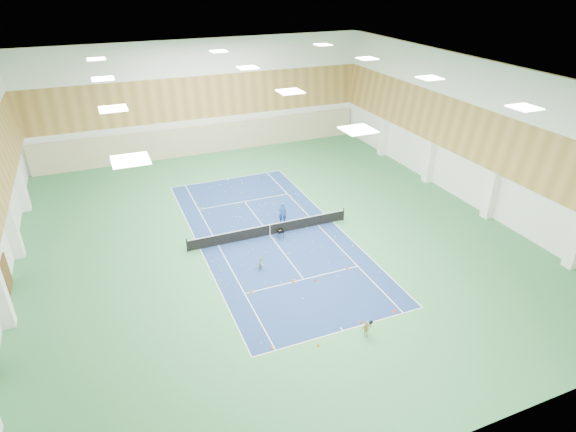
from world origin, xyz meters
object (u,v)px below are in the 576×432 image
at_px(tennis_net, 270,229).
at_px(child_apron, 366,329).
at_px(ball_cart, 280,234).
at_px(child_court, 261,264).
at_px(coach, 282,213).

bearing_deg(tennis_net, child_apron, -85.61).
distance_m(tennis_net, child_apron, 12.79).
bearing_deg(child_apron, tennis_net, 95.34).
relative_size(tennis_net, ball_cart, 15.93).
height_order(tennis_net, ball_cart, tennis_net).
relative_size(child_court, ball_cart, 1.20).
distance_m(child_court, child_apron, 9.11).
height_order(child_court, child_apron, child_apron).
height_order(coach, ball_cart, coach).
bearing_deg(coach, tennis_net, 57.07).
xyz_separation_m(child_court, child_apron, (3.18, -8.53, 0.06)).
xyz_separation_m(child_apron, ball_cart, (-0.42, 11.98, -0.14)).
bearing_deg(child_court, tennis_net, 21.93).
xyz_separation_m(tennis_net, coach, (1.64, 1.48, 0.36)).
distance_m(coach, ball_cart, 2.55).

